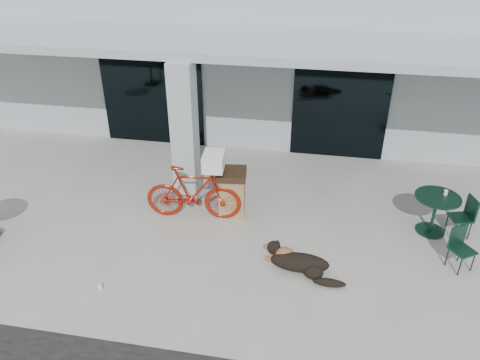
% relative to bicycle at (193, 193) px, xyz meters
% --- Properties ---
extents(ground, '(80.00, 80.00, 0.00)m').
position_rel_bicycle_xyz_m(ground, '(1.13, -1.47, -0.60)').
color(ground, '#A9A6A0').
rests_on(ground, ground).
extents(building, '(22.00, 7.00, 4.50)m').
position_rel_bicycle_xyz_m(building, '(1.13, 7.03, 1.65)').
color(building, '#A3B3B9').
rests_on(building, ground).
extents(storefront_glass_left, '(2.80, 0.06, 2.70)m').
position_rel_bicycle_xyz_m(storefront_glass_left, '(-2.07, 3.51, 0.75)').
color(storefront_glass_left, black).
rests_on(storefront_glass_left, ground).
extents(storefront_glass_right, '(2.40, 0.06, 2.70)m').
position_rel_bicycle_xyz_m(storefront_glass_right, '(2.93, 3.51, 0.75)').
color(storefront_glass_right, black).
rests_on(storefront_glass_right, ground).
extents(column, '(0.50, 0.50, 3.12)m').
position_rel_bicycle_xyz_m(column, '(-0.37, 0.83, 0.96)').
color(column, '#A3B3B9').
rests_on(column, ground).
extents(overhang, '(22.00, 2.80, 0.18)m').
position_rel_bicycle_xyz_m(overhang, '(1.13, 2.13, 2.61)').
color(overhang, '#A3B3B9').
rests_on(overhang, column).
extents(bicycle, '(2.04, 0.73, 1.21)m').
position_rel_bicycle_xyz_m(bicycle, '(0.00, 0.00, 0.00)').
color(bicycle, '#981D0C').
rests_on(bicycle, ground).
extents(laundry_basket, '(0.46, 0.59, 0.33)m').
position_rel_bicycle_xyz_m(laundry_basket, '(0.45, 0.04, 0.77)').
color(laundry_basket, white).
rests_on(laundry_basket, bicycle).
extents(dog, '(1.28, 0.86, 0.41)m').
position_rel_bicycle_xyz_m(dog, '(2.33, -1.32, -0.40)').
color(dog, black).
rests_on(dog, ground).
extents(cup_near_dog, '(0.08, 0.08, 0.09)m').
position_rel_bicycle_xyz_m(cup_near_dog, '(-1.03, -2.44, -0.56)').
color(cup_near_dog, white).
rests_on(cup_near_dog, ground).
extents(cafe_table_far, '(0.89, 0.89, 0.83)m').
position_rel_bicycle_xyz_m(cafe_table_far, '(4.87, 0.37, -0.19)').
color(cafe_table_far, '#133628').
rests_on(cafe_table_far, ground).
extents(cafe_chair_far_a, '(0.54, 0.55, 0.84)m').
position_rel_bicycle_xyz_m(cafe_chair_far_a, '(5.18, -0.73, -0.18)').
color(cafe_chair_far_a, '#133628').
rests_on(cafe_chair_far_a, ground).
extents(cafe_chair_far_b, '(0.52, 0.49, 0.87)m').
position_rel_bicycle_xyz_m(cafe_chair_far_b, '(5.36, 0.33, -0.17)').
color(cafe_chair_far_b, '#133628').
rests_on(cafe_chair_far_b, ground).
extents(cup_on_table, '(0.07, 0.07, 0.10)m').
position_rel_bicycle_xyz_m(cup_on_table, '(5.02, 0.47, 0.28)').
color(cup_on_table, white).
rests_on(cup_on_table, cafe_table_far).
extents(trash_receptacle, '(0.67, 0.67, 1.02)m').
position_rel_bicycle_xyz_m(trash_receptacle, '(0.75, 0.33, -0.09)').
color(trash_receptacle, olive).
rests_on(trash_receptacle, ground).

